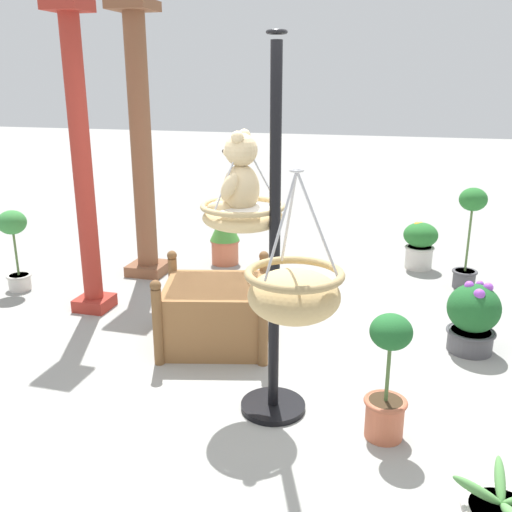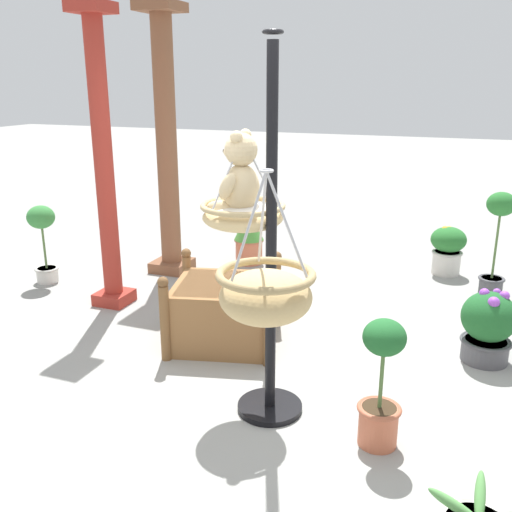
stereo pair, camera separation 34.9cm
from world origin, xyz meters
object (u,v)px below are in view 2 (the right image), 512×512
(hanging_basket_left_high, at_px, (266,293))
(potted_plant_bushy_green, at_px, (497,238))
(display_pole_central, at_px, (271,308))
(potted_plant_conical_shrub, at_px, (488,326))
(potted_plant_broad_leaf, at_px, (249,235))
(hanging_basket_with_teddy, at_px, (243,215))
(potted_plant_tall_leafy, at_px, (43,237))
(potted_plant_flowering_red, at_px, (381,386))
(potted_plant_trailing_ivy, at_px, (448,248))
(wooden_planter_box, at_px, (224,310))
(teddy_bear, at_px, (239,179))
(greenhouse_pillar_right, at_px, (104,169))
(greenhouse_pillar_left, at_px, (167,150))

(hanging_basket_left_high, height_order, potted_plant_bushy_green, hanging_basket_left_high)
(display_pole_central, height_order, potted_plant_conical_shrub, display_pole_central)
(potted_plant_conical_shrub, height_order, potted_plant_broad_leaf, potted_plant_broad_leaf)
(hanging_basket_with_teddy, distance_m, potted_plant_tall_leafy, 3.31)
(display_pole_central, xyz_separation_m, potted_plant_broad_leaf, (2.96, 1.33, -0.40))
(potted_plant_tall_leafy, bearing_deg, potted_plant_flowering_red, -112.76)
(potted_plant_trailing_ivy, bearing_deg, potted_plant_tall_leafy, 114.59)
(hanging_basket_left_high, height_order, potted_plant_conical_shrub, hanging_basket_left_high)
(wooden_planter_box, relative_size, potted_plant_broad_leaf, 1.57)
(hanging_basket_with_teddy, relative_size, potted_plant_flowering_red, 0.72)
(wooden_planter_box, distance_m, potted_plant_flowering_red, 1.76)
(teddy_bear, height_order, potted_plant_tall_leafy, teddy_bear)
(display_pole_central, bearing_deg, potted_plant_flowering_red, -99.11)
(potted_plant_trailing_ivy, bearing_deg, hanging_basket_left_high, 172.03)
(hanging_basket_with_teddy, distance_m, greenhouse_pillar_right, 2.17)
(greenhouse_pillar_left, height_order, potted_plant_flowering_red, greenhouse_pillar_left)
(potted_plant_conical_shrub, bearing_deg, greenhouse_pillar_right, 90.30)
(potted_plant_tall_leafy, xyz_separation_m, potted_plant_conical_shrub, (-0.24, -4.52, -0.21))
(teddy_bear, distance_m, greenhouse_pillar_right, 2.15)
(potted_plant_bushy_green, distance_m, potted_plant_conical_shrub, 1.60)
(potted_plant_trailing_ivy, bearing_deg, potted_plant_broad_leaf, 100.87)
(greenhouse_pillar_left, distance_m, potted_plant_broad_leaf, 1.42)
(potted_plant_conical_shrub, height_order, potted_plant_trailing_ivy, potted_plant_conical_shrub)
(greenhouse_pillar_left, relative_size, potted_plant_bushy_green, 2.68)
(teddy_bear, relative_size, greenhouse_pillar_right, 0.19)
(potted_plant_flowering_red, bearing_deg, greenhouse_pillar_left, 48.47)
(potted_plant_bushy_green, bearing_deg, wooden_planter_box, 132.84)
(greenhouse_pillar_left, distance_m, potted_plant_bushy_green, 3.61)
(hanging_basket_left_high, distance_m, potted_plant_conical_shrub, 2.69)
(greenhouse_pillar_left, height_order, potted_plant_broad_leaf, greenhouse_pillar_left)
(display_pole_central, xyz_separation_m, potted_plant_flowering_red, (-0.12, -0.75, -0.35))
(greenhouse_pillar_right, bearing_deg, hanging_basket_left_high, -132.93)
(greenhouse_pillar_left, height_order, potted_plant_trailing_ivy, greenhouse_pillar_left)
(teddy_bear, relative_size, potted_plant_tall_leafy, 0.63)
(display_pole_central, relative_size, potted_plant_trailing_ivy, 4.29)
(greenhouse_pillar_left, relative_size, potted_plant_trailing_ivy, 5.18)
(potted_plant_trailing_ivy, bearing_deg, potted_plant_flowering_red, 176.69)
(greenhouse_pillar_left, bearing_deg, potted_plant_tall_leafy, 127.99)
(potted_plant_broad_leaf, bearing_deg, potted_plant_bushy_green, -92.40)
(wooden_planter_box, distance_m, potted_plant_conical_shrub, 2.12)
(teddy_bear, xyz_separation_m, greenhouse_pillar_left, (2.22, 1.79, -0.13))
(display_pole_central, distance_m, teddy_bear, 0.85)
(hanging_basket_left_high, height_order, greenhouse_pillar_left, greenhouse_pillar_left)
(teddy_bear, bearing_deg, hanging_basket_left_high, -152.42)
(teddy_bear, height_order, greenhouse_pillar_right, greenhouse_pillar_right)
(teddy_bear, distance_m, greenhouse_pillar_left, 2.86)
(teddy_bear, bearing_deg, wooden_planter_box, 31.91)
(wooden_planter_box, bearing_deg, potted_plant_bushy_green, -47.16)
(potted_plant_trailing_ivy, height_order, potted_plant_broad_leaf, potted_plant_broad_leaf)
(hanging_basket_left_high, distance_m, potted_plant_tall_leafy, 4.38)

